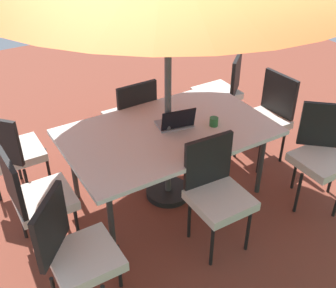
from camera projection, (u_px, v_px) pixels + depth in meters
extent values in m
cube|color=brown|center=(168.00, 195.00, 4.26)|extent=(10.00, 10.00, 0.02)
cube|color=white|center=(168.00, 132.00, 3.85)|extent=(1.90, 1.16, 0.04)
cylinder|color=#333333|center=(209.00, 124.00, 4.71)|extent=(0.05, 0.05, 0.72)
cylinder|color=#333333|center=(73.00, 168.00, 4.03)|extent=(0.05, 0.05, 0.72)
cylinder|color=#333333|center=(261.00, 163.00, 4.10)|extent=(0.05, 0.05, 0.72)
cylinder|color=#333333|center=(111.00, 223.00, 3.41)|extent=(0.05, 0.05, 0.72)
cylinder|color=#4C4C4C|center=(168.00, 88.00, 3.61)|extent=(0.06, 0.06, 2.37)
cylinder|color=black|center=(168.00, 192.00, 4.24)|extent=(0.44, 0.44, 0.06)
cube|color=silver|center=(321.00, 161.00, 3.90)|extent=(0.46, 0.46, 0.08)
cube|color=black|center=(324.00, 125.00, 3.93)|extent=(0.36, 0.32, 0.45)
cylinder|color=black|center=(298.00, 193.00, 3.92)|extent=(0.03, 0.03, 0.45)
cylinder|color=black|center=(295.00, 170.00, 4.22)|extent=(0.03, 0.03, 0.45)
cylinder|color=black|center=(332.00, 174.00, 4.17)|extent=(0.03, 0.03, 0.45)
cube|color=silver|center=(262.00, 122.00, 4.50)|extent=(0.46, 0.46, 0.08)
cube|color=black|center=(279.00, 94.00, 4.46)|extent=(0.07, 0.44, 0.45)
cylinder|color=black|center=(236.00, 140.00, 4.69)|extent=(0.03, 0.03, 0.45)
cylinder|color=black|center=(259.00, 155.00, 4.44)|extent=(0.03, 0.03, 0.45)
cylinder|color=black|center=(259.00, 130.00, 4.86)|extent=(0.03, 0.03, 0.45)
cylinder|color=black|center=(283.00, 144.00, 4.61)|extent=(0.03, 0.03, 0.45)
cube|color=silver|center=(85.00, 258.00, 2.93)|extent=(0.46, 0.46, 0.08)
cube|color=black|center=(51.00, 226.00, 2.82)|extent=(0.32, 0.36, 0.45)
cylinder|color=black|center=(119.00, 267.00, 3.20)|extent=(0.03, 0.03, 0.45)
cylinder|color=black|center=(74.00, 260.00, 3.25)|extent=(0.03, 0.03, 0.45)
cube|color=silver|center=(220.00, 200.00, 3.44)|extent=(0.46, 0.46, 0.08)
cube|color=black|center=(208.00, 161.00, 3.45)|extent=(0.44, 0.06, 0.45)
cylinder|color=black|center=(212.00, 245.00, 3.38)|extent=(0.03, 0.03, 0.45)
cylinder|color=black|center=(248.00, 230.00, 3.52)|extent=(0.03, 0.03, 0.45)
cylinder|color=black|center=(189.00, 218.00, 3.65)|extent=(0.03, 0.03, 0.45)
cylinder|color=black|center=(224.00, 205.00, 3.79)|extent=(0.03, 0.03, 0.45)
cube|color=silver|center=(17.00, 152.00, 4.02)|extent=(0.46, 0.46, 0.08)
cylinder|color=black|center=(48.00, 167.00, 4.26)|extent=(0.03, 0.03, 0.45)
cylinder|color=black|center=(17.00, 161.00, 4.35)|extent=(0.03, 0.03, 0.45)
cylinder|color=black|center=(28.00, 189.00, 3.98)|extent=(0.03, 0.03, 0.45)
cube|color=silver|center=(44.00, 199.00, 3.45)|extent=(0.46, 0.46, 0.08)
cube|color=black|center=(12.00, 183.00, 3.21)|extent=(0.06, 0.44, 0.45)
cylinder|color=black|center=(77.00, 227.00, 3.56)|extent=(0.03, 0.03, 0.45)
cylinder|color=black|center=(61.00, 203.00, 3.81)|extent=(0.03, 0.03, 0.45)
cylinder|color=black|center=(36.00, 244.00, 3.39)|extent=(0.03, 0.03, 0.45)
cylinder|color=black|center=(22.00, 219.00, 3.64)|extent=(0.03, 0.03, 0.45)
cube|color=silver|center=(217.00, 93.00, 5.07)|extent=(0.46, 0.46, 0.08)
cube|color=black|center=(236.00, 75.00, 4.87)|extent=(0.35, 0.32, 0.45)
cylinder|color=black|center=(205.00, 104.00, 5.40)|extent=(0.03, 0.03, 0.45)
cylinder|color=black|center=(198.00, 117.00, 5.12)|extent=(0.03, 0.03, 0.45)
cylinder|color=black|center=(232.00, 108.00, 5.31)|extent=(0.03, 0.03, 0.45)
cylinder|color=black|center=(227.00, 122.00, 5.03)|extent=(0.03, 0.03, 0.45)
cube|color=silver|center=(129.00, 118.00, 4.56)|extent=(0.46, 0.46, 0.08)
cube|color=black|center=(137.00, 105.00, 4.27)|extent=(0.44, 0.05, 0.45)
cylinder|color=black|center=(137.00, 127.00, 4.91)|extent=(0.03, 0.03, 0.45)
cylinder|color=black|center=(109.00, 136.00, 4.75)|extent=(0.03, 0.03, 0.45)
cylinder|color=black|center=(152.00, 142.00, 4.66)|extent=(0.03, 0.03, 0.45)
cylinder|color=black|center=(123.00, 151.00, 4.50)|extent=(0.03, 0.03, 0.45)
cube|color=gray|center=(174.00, 124.00, 3.92)|extent=(0.36, 0.28, 0.02)
cube|color=black|center=(178.00, 119.00, 3.77)|extent=(0.32, 0.11, 0.20)
cylinder|color=#286B33|center=(214.00, 122.00, 3.89)|extent=(0.08, 0.08, 0.08)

